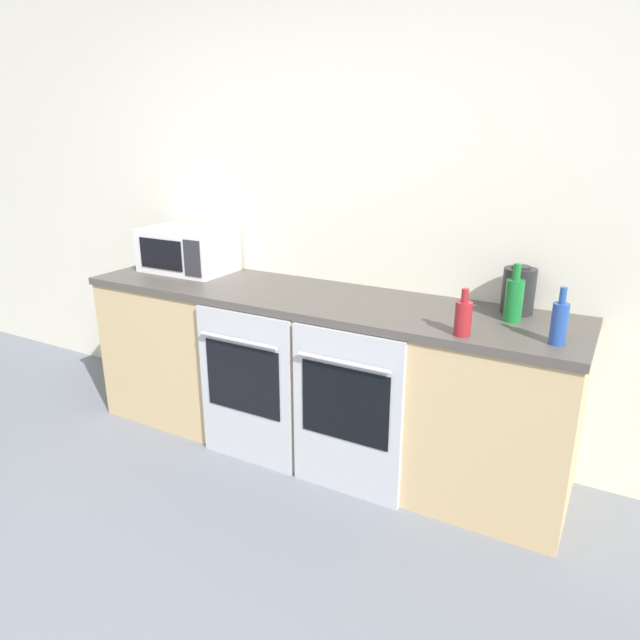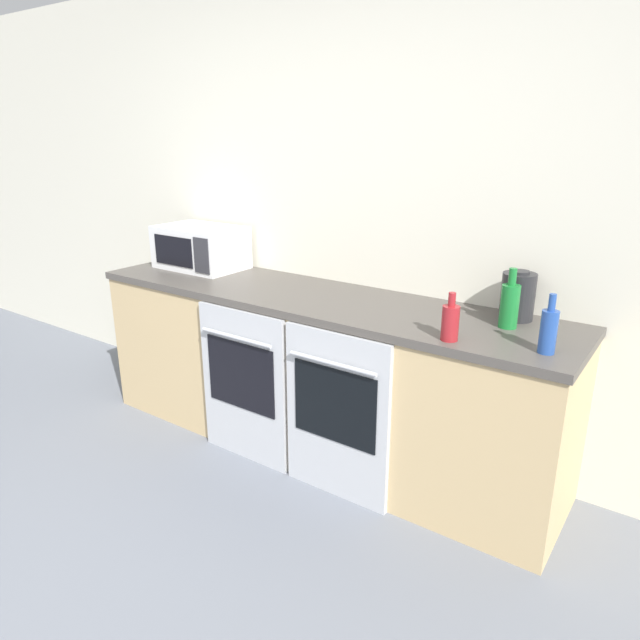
{
  "view_description": "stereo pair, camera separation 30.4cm",
  "coord_description": "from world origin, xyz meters",
  "px_view_note": "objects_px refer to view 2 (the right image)",
  "views": [
    {
      "loc": [
        1.43,
        -0.78,
        1.72
      ],
      "look_at": [
        0.03,
        1.75,
        0.76
      ],
      "focal_mm": 32.0,
      "sensor_mm": 36.0,
      "label": 1
    },
    {
      "loc": [
        1.69,
        -0.62,
        1.72
      ],
      "look_at": [
        0.03,
        1.75,
        0.76
      ],
      "focal_mm": 32.0,
      "sensor_mm": 36.0,
      "label": 2
    }
  ],
  "objects_px": {
    "oven_left": "(243,385)",
    "kettle": "(518,296)",
    "microwave": "(201,247)",
    "bottle_red": "(450,322)",
    "bottle_blue": "(549,330)",
    "oven_right": "(336,416)",
    "bottle_green": "(510,305)"
  },
  "relations": [
    {
      "from": "oven_left",
      "to": "kettle",
      "type": "distance_m",
      "value": 1.46
    },
    {
      "from": "microwave",
      "to": "kettle",
      "type": "xyz_separation_m",
      "value": [
        1.96,
        0.1,
        -0.02
      ]
    },
    {
      "from": "oven_left",
      "to": "bottle_red",
      "type": "distance_m",
      "value": 1.23
    },
    {
      "from": "microwave",
      "to": "bottle_blue",
      "type": "relative_size",
      "value": 2.25
    },
    {
      "from": "microwave",
      "to": "kettle",
      "type": "height_order",
      "value": "microwave"
    },
    {
      "from": "bottle_blue",
      "to": "oven_right",
      "type": "bearing_deg",
      "value": -168.57
    },
    {
      "from": "microwave",
      "to": "bottle_green",
      "type": "xyz_separation_m",
      "value": [
        1.96,
        -0.04,
        -0.03
      ]
    },
    {
      "from": "oven_right",
      "to": "microwave",
      "type": "relative_size",
      "value": 1.58
    },
    {
      "from": "oven_right",
      "to": "bottle_blue",
      "type": "distance_m",
      "value": 1.04
    },
    {
      "from": "oven_left",
      "to": "oven_right",
      "type": "bearing_deg",
      "value": 0.0
    },
    {
      "from": "kettle",
      "to": "bottle_red",
      "type": "bearing_deg",
      "value": -107.56
    },
    {
      "from": "kettle",
      "to": "oven_right",
      "type": "bearing_deg",
      "value": -140.13
    },
    {
      "from": "oven_right",
      "to": "bottle_green",
      "type": "bearing_deg",
      "value": 31.5
    },
    {
      "from": "oven_right",
      "to": "bottle_red",
      "type": "relative_size",
      "value": 4.16
    },
    {
      "from": "oven_left",
      "to": "kettle",
      "type": "xyz_separation_m",
      "value": [
        1.23,
        0.53,
        0.57
      ]
    },
    {
      "from": "oven_left",
      "to": "oven_right",
      "type": "relative_size",
      "value": 1.0
    },
    {
      "from": "oven_left",
      "to": "oven_right",
      "type": "xyz_separation_m",
      "value": [
        0.6,
        0.0,
        0.0
      ]
    },
    {
      "from": "bottle_blue",
      "to": "kettle",
      "type": "relative_size",
      "value": 1.05
    },
    {
      "from": "oven_left",
      "to": "microwave",
      "type": "relative_size",
      "value": 1.58
    },
    {
      "from": "oven_left",
      "to": "kettle",
      "type": "relative_size",
      "value": 3.73
    },
    {
      "from": "oven_left",
      "to": "microwave",
      "type": "xyz_separation_m",
      "value": [
        -0.72,
        0.43,
        0.59
      ]
    },
    {
      "from": "bottle_red",
      "to": "bottle_green",
      "type": "height_order",
      "value": "bottle_green"
    },
    {
      "from": "microwave",
      "to": "oven_right",
      "type": "bearing_deg",
      "value": -18.23
    },
    {
      "from": "bottle_red",
      "to": "kettle",
      "type": "height_order",
      "value": "kettle"
    },
    {
      "from": "oven_left",
      "to": "kettle",
      "type": "bearing_deg",
      "value": 23.36
    },
    {
      "from": "oven_left",
      "to": "bottle_red",
      "type": "relative_size",
      "value": 4.16
    },
    {
      "from": "oven_left",
      "to": "bottle_blue",
      "type": "relative_size",
      "value": 3.56
    },
    {
      "from": "oven_left",
      "to": "bottle_green",
      "type": "height_order",
      "value": "bottle_green"
    },
    {
      "from": "bottle_red",
      "to": "bottle_blue",
      "type": "xyz_separation_m",
      "value": [
        0.37,
        0.08,
        0.01
      ]
    },
    {
      "from": "oven_right",
      "to": "bottle_blue",
      "type": "relative_size",
      "value": 3.56
    },
    {
      "from": "bottle_green",
      "to": "kettle",
      "type": "bearing_deg",
      "value": 92.81
    },
    {
      "from": "oven_left",
      "to": "bottle_blue",
      "type": "height_order",
      "value": "bottle_blue"
    }
  ]
}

